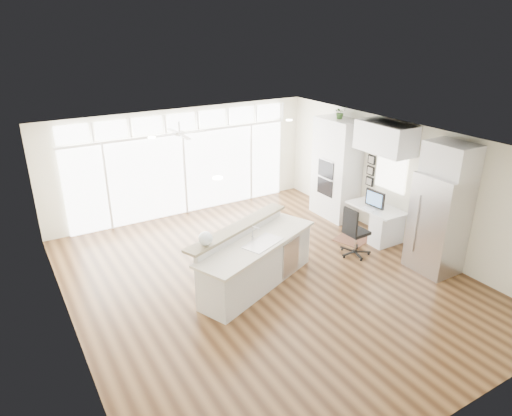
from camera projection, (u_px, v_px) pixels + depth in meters
floor at (266, 280)px, 8.86m from camera, size 7.00×8.00×0.02m
ceiling at (268, 144)px, 7.83m from camera, size 7.00×8.00×0.02m
wall_back at (183, 162)px, 11.52m from camera, size 7.00×0.04×2.70m
wall_front at (454, 336)px, 5.17m from camera, size 7.00×0.04×2.70m
wall_left at (65, 265)px, 6.68m from camera, size 0.04×8.00×2.70m
wall_right at (402, 183)px, 10.01m from camera, size 0.04×8.00×2.70m
glass_wall at (184, 174)px, 11.58m from camera, size 5.80×0.06×2.08m
transom_row at (181, 122)px, 11.08m from camera, size 5.90×0.06×0.40m
desk_window at (391, 171)px, 10.15m from camera, size 0.04×0.85×0.85m
ceiling_fan at (179, 129)px, 9.90m from camera, size 1.16×1.16×0.32m
recessed_lights at (261, 143)px, 8.00m from camera, size 3.40×3.00×0.02m
oven_cabinet at (336, 169)px, 11.32m from camera, size 0.64×1.20×2.50m
desk_nook at (375, 222)px, 10.44m from camera, size 0.72×1.30×0.76m
upper_cabinets at (386, 138)px, 9.71m from camera, size 0.64×1.30×0.64m
refrigerator at (438, 223)px, 8.89m from camera, size 0.76×0.90×2.00m
fridge_cabinet at (451, 159)px, 8.42m from camera, size 0.64×0.90×0.60m
framed_photos at (371, 171)px, 10.70m from camera, size 0.06×0.22×0.80m
kitchen_island at (258, 259)px, 8.50m from camera, size 2.97×2.03×1.10m
rug at (355, 237)px, 10.57m from camera, size 1.10×0.93×0.01m
office_chair at (356, 232)px, 9.60m from camera, size 0.58×0.54×1.09m
fishbowl at (206, 239)px, 7.76m from camera, size 0.33×0.33×0.25m
monitor at (375, 199)px, 10.18m from camera, size 0.12×0.52×0.43m
keyboard at (369, 209)px, 10.17m from camera, size 0.12×0.31×0.02m
potted_plant at (340, 114)px, 10.80m from camera, size 0.30×0.33×0.24m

